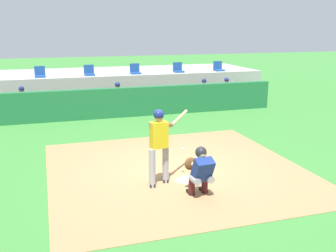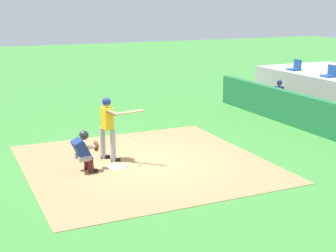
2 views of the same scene
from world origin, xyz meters
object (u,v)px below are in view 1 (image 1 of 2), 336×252
object	(u,v)px
stadium_seat_3	(135,71)
catcher_crouched	(200,170)
home_plate	(187,180)
stadium_seat_5	(218,68)
stadium_seat_1	(40,74)
dugout_player_2	(205,93)
dugout_player_0	(22,102)
dugout_player_1	(118,97)
dugout_player_3	(227,91)
stadium_seat_4	(178,69)
stadium_seat_2	(89,72)
batter_at_plate	(160,142)

from	to	relation	value
stadium_seat_3	catcher_crouched	bearing A→B (deg)	-95.71
home_plate	stadium_seat_5	distance (m)	11.63
home_plate	stadium_seat_1	size ratio (longest dim) A/B	0.92
dugout_player_2	stadium_seat_3	world-z (taller)	stadium_seat_3
dugout_player_0	stadium_seat_1	world-z (taller)	stadium_seat_1
dugout_player_1	stadium_seat_3	xyz separation A→B (m)	(1.21, 2.03, 0.86)
dugout_player_0	home_plate	bearing A→B (deg)	-63.96
dugout_player_3	stadium_seat_3	size ratio (longest dim) A/B	2.71
stadium_seat_4	catcher_crouched	bearing A→B (deg)	-106.48
dugout_player_0	stadium_seat_1	bearing A→B (deg)	70.30
dugout_player_2	stadium_seat_2	xyz separation A→B (m)	(-4.93, 2.03, 0.86)
stadium_seat_5	stadium_seat_2	bearing A→B (deg)	180.00
dugout_player_2	stadium_seat_5	world-z (taller)	stadium_seat_5
batter_at_plate	dugout_player_3	distance (m)	9.93
catcher_crouched	stadium_seat_3	world-z (taller)	stadium_seat_3
stadium_seat_4	stadium_seat_5	distance (m)	2.17
home_plate	batter_at_plate	world-z (taller)	batter_at_plate
dugout_player_1	batter_at_plate	bearing A→B (deg)	-93.83
dugout_player_3	stadium_seat_4	bearing A→B (deg)	130.24
batter_at_plate	stadium_seat_3	distance (m)	10.36
catcher_crouched	stadium_seat_4	size ratio (longest dim) A/B	3.37
batter_at_plate	stadium_seat_5	world-z (taller)	stadium_seat_5
dugout_player_0	dugout_player_2	bearing A→B (deg)	0.00
dugout_player_0	stadium_seat_3	bearing A→B (deg)	21.90
home_plate	dugout_player_1	world-z (taller)	dugout_player_1
dugout_player_0	stadium_seat_5	distance (m)	9.65
home_plate	stadium_seat_3	world-z (taller)	stadium_seat_3
batter_at_plate	catcher_crouched	size ratio (longest dim) A/B	1.11
dugout_player_2	stadium_seat_5	size ratio (longest dim) A/B	2.71
batter_at_plate	dugout_player_1	xyz separation A→B (m)	(0.55, 8.16, -0.36)
stadium_seat_2	stadium_seat_4	world-z (taller)	same
batter_at_plate	stadium_seat_1	bearing A→B (deg)	104.17
stadium_seat_4	dugout_player_3	bearing A→B (deg)	-49.76
dugout_player_0	stadium_seat_5	bearing A→B (deg)	12.22
dugout_player_1	dugout_player_3	bearing A→B (deg)	0.00
dugout_player_0	stadium_seat_2	xyz separation A→B (m)	(2.90, 2.03, 0.86)
dugout_player_3	stadium_seat_2	xyz separation A→B (m)	(-6.06, 2.03, 0.86)
dugout_player_1	dugout_player_2	world-z (taller)	same
catcher_crouched	dugout_player_1	bearing A→B (deg)	90.68
stadium_seat_1	dugout_player_1	bearing A→B (deg)	-33.10
dugout_player_2	stadium_seat_3	xyz separation A→B (m)	(-2.76, 2.03, 0.86)
stadium_seat_1	catcher_crouched	bearing A→B (deg)	-73.73
dugout_player_3	stadium_seat_1	distance (m)	8.51
home_plate	catcher_crouched	world-z (taller)	catcher_crouched
dugout_player_3	dugout_player_1	bearing A→B (deg)	180.00
dugout_player_2	stadium_seat_3	bearing A→B (deg)	143.63
stadium_seat_3	stadium_seat_4	size ratio (longest dim) A/B	1.00
stadium_seat_4	stadium_seat_5	size ratio (longest dim) A/B	1.00
dugout_player_0	stadium_seat_2	bearing A→B (deg)	35.10
dugout_player_3	stadium_seat_5	distance (m)	2.25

